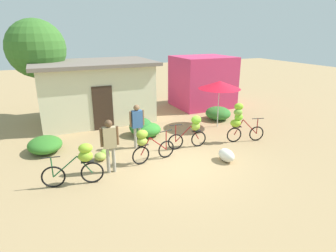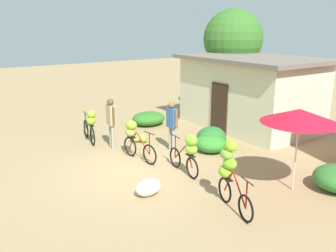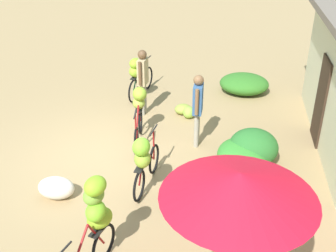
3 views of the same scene
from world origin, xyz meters
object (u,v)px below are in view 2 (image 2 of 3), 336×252
Objects in this scene: bicycle_center_loaded at (188,151)px; banana_pile_on_ground at (139,138)px; tree_behind_building at (233,40)px; bicycle_by_shop at (230,170)px; produce_sack at (148,187)px; building_low at (250,92)px; person_bystander at (172,121)px; bicycle_leftmost at (90,123)px; person_vendor at (111,118)px; market_umbrella at (300,116)px; bicycle_near_pile at (134,136)px.

banana_pile_on_ground is at bearing 174.05° from bicycle_center_loaded.
banana_pile_on_ground is (1.63, -6.09, -3.33)m from tree_behind_building.
bicycle_by_shop reaches higher than produce_sack.
building_low is 4.50m from person_bystander.
banana_pile_on_ground is (0.90, 1.49, -0.61)m from bicycle_leftmost.
bicycle_center_loaded is 1.75m from produce_sack.
bicycle_leftmost is at bearing -140.79° from person_bystander.
bicycle_by_shop is 5.37m from person_vendor.
bicycle_center_loaded is 2.43× the size of banana_pile_on_ground.
tree_behind_building is at bearing 124.40° from produce_sack.
bicycle_by_shop is 5.50m from banana_pile_on_ground.
person_bystander is at bearing 164.34° from bicycle_by_shop.
person_bystander reaches higher than bicycle_center_loaded.
bicycle_leftmost is at bearing -121.06° from banana_pile_on_ground.
tree_behind_building is 8.89m from market_umbrella.
banana_pile_on_ground is at bearing -166.90° from market_umbrella.
tree_behind_building is at bearing 103.17° from person_vendor.
building_low is 8.20× the size of produce_sack.
banana_pile_on_ground is (-5.41, 0.66, -0.77)m from bicycle_by_shop.
bicycle_by_shop is at bearing 3.87° from bicycle_near_pile.
banana_pile_on_ground is at bearing 93.15° from person_vendor.
produce_sack reaches higher than banana_pile_on_ground.
building_low is at bearing 95.63° from bicycle_near_pile.
bicycle_near_pile is (2.97, -7.03, -2.75)m from tree_behind_building.
bicycle_leftmost is 2.49× the size of produce_sack.
person_bystander is at bearing -61.26° from tree_behind_building.
bicycle_near_pile is (-4.38, -2.27, -1.27)m from market_umbrella.
produce_sack is at bearing -74.37° from bicycle_center_loaded.
banana_pile_on_ground is at bearing 145.26° from bicycle_near_pile.
produce_sack is (3.89, -1.96, 0.08)m from banana_pile_on_ground.
banana_pile_on_ground is (-1.35, 0.93, -0.58)m from bicycle_near_pile.
bicycle_center_loaded reaches higher than banana_pile_on_ground.
person_bystander reaches higher than produce_sack.
market_umbrella is 1.32× the size of bicycle_near_pile.
bicycle_near_pile is at bearing -152.65° from market_umbrella.
bicycle_leftmost is 4.84m from produce_sack.
market_umbrella reaches higher than produce_sack.
building_low is 5.11m from banana_pile_on_ground.
person_vendor is (1.69, -7.21, -2.39)m from tree_behind_building.
produce_sack is at bearing -119.15° from market_umbrella.
tree_behind_building reaches higher than building_low.
bicycle_by_shop is 0.94× the size of person_bystander.
building_low is at bearing -26.94° from tree_behind_building.
bicycle_by_shop is 4.09m from person_bystander.
market_umbrella is at bearing 80.80° from bicycle_by_shop.
market_umbrella is 4.17m from produce_sack.
market_umbrella is 3.34× the size of banana_pile_on_ground.
banana_pile_on_ground is at bearing -99.03° from building_low.
person_bystander is (-4.26, -0.89, -0.93)m from market_umbrella.
banana_pile_on_ground is 1.79m from person_bystander.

